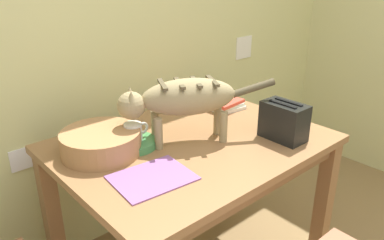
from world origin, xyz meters
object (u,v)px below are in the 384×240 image
Objects in this scene: toaster at (284,121)px; saucer_bowl at (134,143)px; cat at (183,99)px; magazine at (152,178)px; wicker_basket at (101,142)px; coffee_mug at (134,132)px; dining_table at (192,158)px; book_stack at (227,105)px.

saucer_bowl is at bearing 145.79° from toaster.
cat is 2.22× the size of magazine.
saucer_bowl is 0.60× the size of wicker_basket.
coffee_mug reaches higher than saucer_bowl.
coffee_mug is (0.00, -0.00, 0.06)m from saucer_bowl.
toaster is (0.32, -0.26, 0.18)m from dining_table.
coffee_mug is at bearing 145.61° from toaster.
cat reaches higher than dining_table.
toaster is at bearing -38.72° from dining_table.
book_stack reaches higher than magazine.
coffee_mug is at bearing -16.21° from wicker_basket.
magazine is 0.87× the size of wicker_basket.
cat is (-0.04, 0.02, 0.30)m from dining_table.
cat reaches higher than toaster.
saucer_bowl is at bearing 75.54° from magazine.
coffee_mug is 0.64m from book_stack.
book_stack reaches higher than dining_table.
toaster is at bearing -34.39° from coffee_mug.
cat is at bearing -161.44° from book_stack.
wicker_basket is at bearing 94.16° from cat.
cat is 0.29m from saucer_bowl.
book_stack is at bearing 22.48° from dining_table.
saucer_bowl is (-0.23, 0.12, 0.11)m from dining_table.
magazine is at bearing -83.04° from wicker_basket.
cat is 0.25m from coffee_mug.
cat is at bearing 154.22° from dining_table.
coffee_mug reaches higher than dining_table.
wicker_basket is (-0.13, 0.04, 0.04)m from saucer_bowl.
saucer_bowl is (-0.20, 0.10, -0.19)m from cat.
cat reaches higher than coffee_mug.
cat is 0.39m from magazine.
dining_table is 4.08× the size of magazine.
dining_table is at bearing -157.52° from book_stack.
magazine is 0.80m from book_stack.
wicker_basket is at bearing 102.21° from magazine.
saucer_bowl is at bearing -16.62° from wicker_basket.
magazine is at bearing 170.42° from toaster.
coffee_mug is at bearing 89.56° from cat.
wicker_basket is (-0.04, 0.31, 0.05)m from magazine.
dining_table is 0.43m from wicker_basket.
wicker_basket reaches higher than dining_table.
book_stack is at bearing -44.10° from cat.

